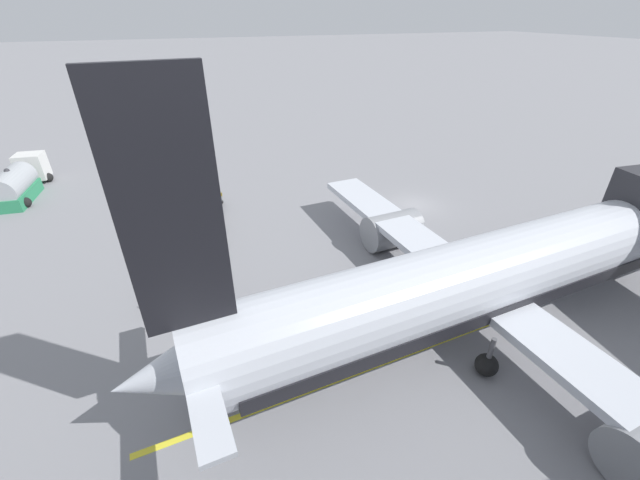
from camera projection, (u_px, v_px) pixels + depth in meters
ground_plane at (414, 205)px, 34.88m from camera, size 500.00×500.00×0.00m
airplane at (494, 274)px, 20.49m from camera, size 32.21×37.09×13.92m
fuel_tanker_primary at (19, 183)px, 35.78m from camera, size 8.79×3.84×3.11m
baggage_dolly_row_near_col_a at (182, 207)px, 33.43m from camera, size 3.52×2.05×0.92m
baggage_dolly_row_near_col_b at (180, 227)px, 30.29m from camera, size 3.52×2.01×0.92m
baggage_dolly_row_near_col_c at (174, 253)px, 27.08m from camera, size 3.53×2.10×0.92m
baggage_dolly_row_near_col_d at (166, 288)px, 23.66m from camera, size 3.52×2.02×0.92m
baggage_dolly_row_mid_a_col_a at (213, 204)px, 33.90m from camera, size 3.52×2.05×0.92m
baggage_dolly_row_mid_a_col_b at (210, 225)px, 30.63m from camera, size 3.51×1.97×0.92m
baggage_dolly_row_mid_a_col_c at (205, 251)px, 27.38m from camera, size 3.51×1.97×0.92m
baggage_dolly_row_mid_a_col_d at (204, 283)px, 24.10m from camera, size 3.52×2.00×0.92m
stand_guidance_stripe at (368, 368)px, 18.99m from camera, size 1.49×21.37×0.01m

